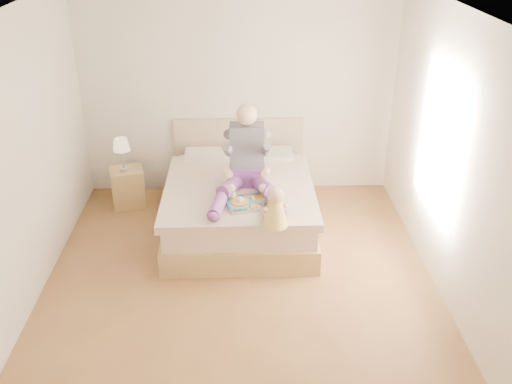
{
  "coord_description": "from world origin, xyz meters",
  "views": [
    {
      "loc": [
        0.02,
        -4.95,
        3.48
      ],
      "look_at": [
        0.18,
        0.53,
        0.71
      ],
      "focal_mm": 40.0,
      "sensor_mm": 36.0,
      "label": 1
    }
  ],
  "objects_px": {
    "nightstand": "(128,187)",
    "baby": "(275,210)",
    "bed": "(239,201)",
    "tray": "(249,201)",
    "adult": "(247,165)"
  },
  "relations": [
    {
      "from": "nightstand",
      "to": "tray",
      "type": "relative_size",
      "value": 0.9
    },
    {
      "from": "nightstand",
      "to": "baby",
      "type": "height_order",
      "value": "baby"
    },
    {
      "from": "tray",
      "to": "nightstand",
      "type": "bearing_deg",
      "value": 129.88
    },
    {
      "from": "bed",
      "to": "nightstand",
      "type": "distance_m",
      "value": 1.53
    },
    {
      "from": "bed",
      "to": "adult",
      "type": "xyz_separation_m",
      "value": [
        0.09,
        -0.25,
        0.57
      ]
    },
    {
      "from": "nightstand",
      "to": "adult",
      "type": "relative_size",
      "value": 0.43
    },
    {
      "from": "nightstand",
      "to": "tray",
      "type": "xyz_separation_m",
      "value": [
        1.53,
        -1.19,
        0.39
      ]
    },
    {
      "from": "tray",
      "to": "baby",
      "type": "bearing_deg",
      "value": -73.29
    },
    {
      "from": "adult",
      "to": "baby",
      "type": "distance_m",
      "value": 0.89
    },
    {
      "from": "bed",
      "to": "baby",
      "type": "xyz_separation_m",
      "value": [
        0.35,
        -1.09,
        0.46
      ]
    },
    {
      "from": "nightstand",
      "to": "bed",
      "type": "bearing_deg",
      "value": -35.12
    },
    {
      "from": "bed",
      "to": "adult",
      "type": "relative_size",
      "value": 1.9
    },
    {
      "from": "bed",
      "to": "adult",
      "type": "height_order",
      "value": "adult"
    },
    {
      "from": "nightstand",
      "to": "baby",
      "type": "relative_size",
      "value": 1.18
    },
    {
      "from": "bed",
      "to": "adult",
      "type": "bearing_deg",
      "value": -70.19
    }
  ]
}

